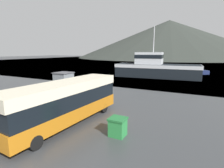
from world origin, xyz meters
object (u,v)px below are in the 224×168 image
Objects in this scene: delivery_van at (19,106)px; tour_bus at (66,101)px; storage_bin at (118,127)px; dock_kiosk at (64,80)px; fishing_boat at (155,68)px; small_boat at (194,72)px.

tour_bus is at bearing 10.80° from delivery_van.
dock_kiosk is at bearing 143.13° from storage_bin.
storage_bin is (4.48, -0.03, -1.25)m from tour_bus.
delivery_van is 0.31× the size of fishing_boat.
dock_kiosk is at bearing -34.81° from fishing_boat.
fishing_boat reaches higher than delivery_van.
fishing_boat is 21.10m from dock_kiosk.
dock_kiosk is (-14.90, 11.18, 0.57)m from storage_bin.
delivery_van is (-3.87, -1.29, -0.60)m from tour_bus.
dock_kiosk reaches higher than storage_bin.
tour_bus is 1.85× the size of delivery_van.
fishing_boat is at bearing 92.88° from tour_bus.
dock_kiosk reaches higher than small_boat.
tour_bus is at bearing 133.49° from small_boat.
delivery_van is at bearing -158.54° from tour_bus.
tour_bus reaches higher than small_boat.
fishing_boat is 14.51× the size of storage_bin.
fishing_boat reaches higher than tour_bus.
delivery_van is 14.06m from dock_kiosk.
fishing_boat is 7.11× the size of dock_kiosk.
dock_kiosk is 0.36× the size of small_boat.
fishing_boat is at bearing 75.05° from delivery_van.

